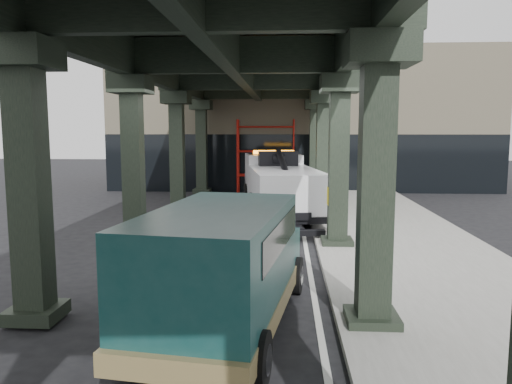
% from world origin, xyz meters
% --- Properties ---
extents(ground, '(90.00, 90.00, 0.00)m').
position_xyz_m(ground, '(0.00, 0.00, 0.00)').
color(ground, black).
rests_on(ground, ground).
extents(sidewalk, '(5.00, 40.00, 0.15)m').
position_xyz_m(sidewalk, '(4.50, 2.00, 0.07)').
color(sidewalk, gray).
rests_on(sidewalk, ground).
extents(lane_stripe, '(0.12, 38.00, 0.01)m').
position_xyz_m(lane_stripe, '(1.70, 2.00, 0.01)').
color(lane_stripe, silver).
rests_on(lane_stripe, ground).
extents(viaduct, '(7.40, 32.00, 6.40)m').
position_xyz_m(viaduct, '(-0.40, 2.00, 5.46)').
color(viaduct, black).
rests_on(viaduct, ground).
extents(building, '(22.00, 10.00, 8.00)m').
position_xyz_m(building, '(2.00, 20.00, 4.00)').
color(building, '#C6B793').
rests_on(building, ground).
extents(scaffolding, '(3.08, 0.88, 4.00)m').
position_xyz_m(scaffolding, '(0.00, 14.64, 2.11)').
color(scaffolding, '#B9170E').
rests_on(scaffolding, ground).
extents(tow_truck, '(3.42, 8.47, 2.71)m').
position_xyz_m(tow_truck, '(0.82, 7.50, 1.32)').
color(tow_truck, black).
rests_on(tow_truck, ground).
extents(towed_van, '(2.80, 5.62, 2.19)m').
position_xyz_m(towed_van, '(0.05, -4.21, 1.18)').
color(towed_van, '#0F3838').
rests_on(towed_van, ground).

